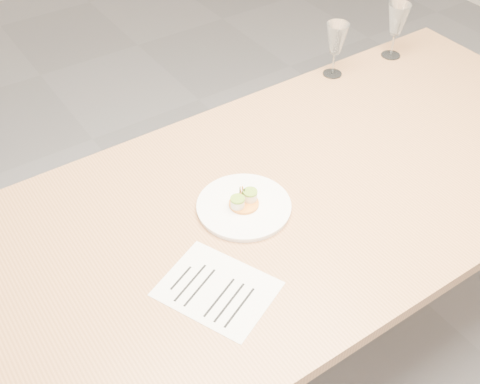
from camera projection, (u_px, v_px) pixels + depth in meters
ground at (262, 347)px, 2.26m from camera, size 7.00×7.00×0.00m
dining_table at (268, 219)px, 1.80m from camera, size 2.40×1.00×0.75m
dinner_plate at (244, 206)px, 1.73m from camera, size 0.27×0.27×0.07m
recipe_sheet at (217, 289)px, 1.52m from camera, size 0.31×0.34×0.00m
wine_glass_1 at (336, 40)px, 2.18m from camera, size 0.08×0.08×0.21m
wine_glass_2 at (397, 20)px, 2.28m from camera, size 0.09×0.09×0.22m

